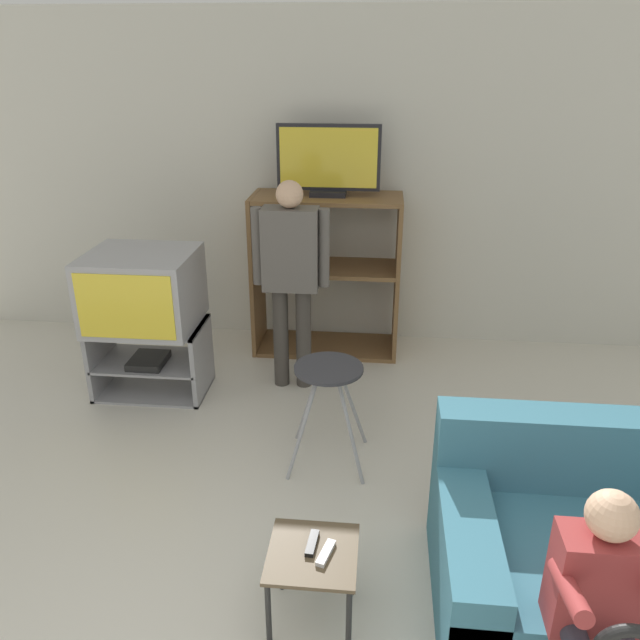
{
  "coord_description": "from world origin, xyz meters",
  "views": [
    {
      "loc": [
        0.41,
        -0.96,
        2.27
      ],
      "look_at": [
        0.1,
        2.2,
        0.9
      ],
      "focal_mm": 35.0,
      "sensor_mm": 36.0,
      "label": 1
    }
  ],
  "objects_px": {
    "couch": "(625,562)",
    "remote_control_white": "(326,553)",
    "television_flat": "(328,162)",
    "snack_table": "(313,563)",
    "person_standing_adult": "(291,268)",
    "folding_stool": "(329,382)",
    "television_main": "(143,290)",
    "person_seated_child": "(602,608)",
    "tv_stand": "(151,359)",
    "remote_control_black": "(312,543)",
    "media_shelf": "(326,274)"
  },
  "relations": [
    {
      "from": "couch",
      "to": "television_flat",
      "type": "bearing_deg",
      "value": 120.55
    },
    {
      "from": "tv_stand",
      "to": "remote_control_black",
      "type": "bearing_deg",
      "value": -53.45
    },
    {
      "from": "remote_control_white",
      "to": "tv_stand",
      "type": "bearing_deg",
      "value": 142.76
    },
    {
      "from": "television_main",
      "to": "person_standing_adult",
      "type": "distance_m",
      "value": 1.02
    },
    {
      "from": "remote_control_white",
      "to": "person_standing_adult",
      "type": "distance_m",
      "value": 2.19
    },
    {
      "from": "person_seated_child",
      "to": "tv_stand",
      "type": "bearing_deg",
      "value": 136.79
    },
    {
      "from": "remote_control_white",
      "to": "person_standing_adult",
      "type": "height_order",
      "value": "person_standing_adult"
    },
    {
      "from": "remote_control_black",
      "to": "person_seated_child",
      "type": "relative_size",
      "value": 0.15
    },
    {
      "from": "person_standing_adult",
      "to": "remote_control_white",
      "type": "bearing_deg",
      "value": -78.26
    },
    {
      "from": "television_main",
      "to": "remote_control_white",
      "type": "height_order",
      "value": "television_main"
    },
    {
      "from": "couch",
      "to": "person_standing_adult",
      "type": "height_order",
      "value": "person_standing_adult"
    },
    {
      "from": "media_shelf",
      "to": "remote_control_white",
      "type": "bearing_deg",
      "value": -84.81
    },
    {
      "from": "tv_stand",
      "to": "television_main",
      "type": "relative_size",
      "value": 1.09
    },
    {
      "from": "television_flat",
      "to": "person_standing_adult",
      "type": "relative_size",
      "value": 0.51
    },
    {
      "from": "tv_stand",
      "to": "remote_control_white",
      "type": "relative_size",
      "value": 5.39
    },
    {
      "from": "television_flat",
      "to": "snack_table",
      "type": "xyz_separation_m",
      "value": [
        0.18,
        -2.73,
        -1.19
      ]
    },
    {
      "from": "television_main",
      "to": "television_flat",
      "type": "relative_size",
      "value": 0.93
    },
    {
      "from": "remote_control_white",
      "to": "couch",
      "type": "height_order",
      "value": "couch"
    },
    {
      "from": "media_shelf",
      "to": "person_standing_adult",
      "type": "bearing_deg",
      "value": -106.09
    },
    {
      "from": "folding_stool",
      "to": "person_seated_child",
      "type": "xyz_separation_m",
      "value": [
        1.04,
        -1.52,
        0.04
      ]
    },
    {
      "from": "tv_stand",
      "to": "television_flat",
      "type": "height_order",
      "value": "television_flat"
    },
    {
      "from": "television_flat",
      "to": "snack_table",
      "type": "bearing_deg",
      "value": -86.24
    },
    {
      "from": "media_shelf",
      "to": "television_main",
      "type": "bearing_deg",
      "value": -144.68
    },
    {
      "from": "television_flat",
      "to": "person_seated_child",
      "type": "height_order",
      "value": "television_flat"
    },
    {
      "from": "media_shelf",
      "to": "snack_table",
      "type": "height_order",
      "value": "media_shelf"
    },
    {
      "from": "television_main",
      "to": "folding_stool",
      "type": "distance_m",
      "value": 1.54
    },
    {
      "from": "couch",
      "to": "remote_control_white",
      "type": "bearing_deg",
      "value": -170.76
    },
    {
      "from": "snack_table",
      "to": "person_seated_child",
      "type": "relative_size",
      "value": 0.39
    },
    {
      "from": "television_main",
      "to": "television_flat",
      "type": "bearing_deg",
      "value": 35.5
    },
    {
      "from": "television_main",
      "to": "couch",
      "type": "bearing_deg",
      "value": -32.1
    },
    {
      "from": "tv_stand",
      "to": "remote_control_black",
      "type": "distance_m",
      "value": 2.29
    },
    {
      "from": "tv_stand",
      "to": "media_shelf",
      "type": "relative_size",
      "value": 0.61
    },
    {
      "from": "television_flat",
      "to": "tv_stand",
      "type": "bearing_deg",
      "value": -144.19
    },
    {
      "from": "media_shelf",
      "to": "remote_control_white",
      "type": "height_order",
      "value": "media_shelf"
    },
    {
      "from": "remote_control_white",
      "to": "person_standing_adult",
      "type": "relative_size",
      "value": 0.1
    },
    {
      "from": "folding_stool",
      "to": "remote_control_black",
      "type": "bearing_deg",
      "value": -88.45
    },
    {
      "from": "tv_stand",
      "to": "person_seated_child",
      "type": "relative_size",
      "value": 0.79
    },
    {
      "from": "television_flat",
      "to": "couch",
      "type": "xyz_separation_m",
      "value": [
        1.5,
        -2.54,
        -1.25
      ]
    },
    {
      "from": "remote_control_black",
      "to": "person_standing_adult",
      "type": "distance_m",
      "value": 2.13
    },
    {
      "from": "folding_stool",
      "to": "person_standing_adult",
      "type": "bearing_deg",
      "value": 110.53
    },
    {
      "from": "folding_stool",
      "to": "couch",
      "type": "height_order",
      "value": "couch"
    },
    {
      "from": "snack_table",
      "to": "person_seated_child",
      "type": "bearing_deg",
      "value": -19.42
    },
    {
      "from": "television_flat",
      "to": "remote_control_black",
      "type": "distance_m",
      "value": 2.93
    },
    {
      "from": "television_main",
      "to": "media_shelf",
      "type": "xyz_separation_m",
      "value": [
        1.18,
        0.84,
        -0.13
      ]
    },
    {
      "from": "folding_stool",
      "to": "person_standing_adult",
      "type": "distance_m",
      "value": 1.04
    },
    {
      "from": "media_shelf",
      "to": "person_seated_child",
      "type": "height_order",
      "value": "media_shelf"
    },
    {
      "from": "remote_control_black",
      "to": "person_seated_child",
      "type": "bearing_deg",
      "value": -16.63
    },
    {
      "from": "folding_stool",
      "to": "snack_table",
      "type": "bearing_deg",
      "value": -88.19
    },
    {
      "from": "person_standing_adult",
      "to": "snack_table",
      "type": "bearing_deg",
      "value": -79.67
    },
    {
      "from": "folding_stool",
      "to": "couch",
      "type": "relative_size",
      "value": 0.4
    }
  ]
}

